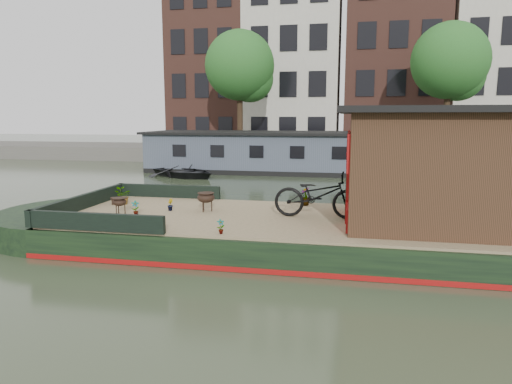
% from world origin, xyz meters
% --- Properties ---
extents(ground, '(120.00, 120.00, 0.00)m').
position_xyz_m(ground, '(0.00, 0.00, 0.00)').
color(ground, '#273421').
rests_on(ground, ground).
extents(houseboat_hull, '(14.01, 4.02, 0.60)m').
position_xyz_m(houseboat_hull, '(-1.33, 0.00, 0.27)').
color(houseboat_hull, black).
rests_on(houseboat_hull, ground).
extents(houseboat_deck, '(11.80, 3.80, 0.05)m').
position_xyz_m(houseboat_deck, '(0.00, 0.00, 0.62)').
color(houseboat_deck, '#9A815F').
rests_on(houseboat_deck, houseboat_hull).
extents(bow_bulwark, '(3.00, 4.00, 0.35)m').
position_xyz_m(bow_bulwark, '(-5.07, 0.00, 0.82)').
color(bow_bulwark, black).
rests_on(bow_bulwark, houseboat_deck).
extents(cabin, '(4.00, 3.50, 2.42)m').
position_xyz_m(cabin, '(2.19, 0.00, 1.88)').
color(cabin, black).
rests_on(cabin, houseboat_deck).
extents(bicycle, '(1.98, 0.75, 1.03)m').
position_xyz_m(bicycle, '(-0.21, 0.13, 1.16)').
color(bicycle, black).
rests_on(bicycle, houseboat_deck).
extents(potted_plant_a, '(0.22, 0.19, 0.34)m').
position_xyz_m(potted_plant_a, '(-4.31, -0.48, 0.82)').
color(potted_plant_a, brown).
rests_on(potted_plant_a, houseboat_deck).
extents(potted_plant_b, '(0.19, 0.20, 0.29)m').
position_xyz_m(potted_plant_b, '(-3.75, 0.20, 0.79)').
color(potted_plant_b, brown).
rests_on(potted_plant_b, houseboat_deck).
extents(potted_plant_c, '(0.49, 0.45, 0.44)m').
position_xyz_m(potted_plant_c, '(-5.24, 0.71, 0.87)').
color(potted_plant_c, maroon).
rests_on(potted_plant_c, houseboat_deck).
extents(potted_plant_d, '(0.35, 0.35, 0.47)m').
position_xyz_m(potted_plant_d, '(-0.63, 1.52, 0.88)').
color(potted_plant_d, brown).
rests_on(potted_plant_d, houseboat_deck).
extents(potted_plant_e, '(0.18, 0.18, 0.29)m').
position_xyz_m(potted_plant_e, '(-1.94, -1.70, 0.80)').
color(potted_plant_e, brown).
rests_on(potted_plant_e, houseboat_deck).
extents(brazier_front, '(0.45, 0.45, 0.39)m').
position_xyz_m(brazier_front, '(-4.73, -0.42, 0.84)').
color(brazier_front, black).
rests_on(brazier_front, houseboat_deck).
extents(brazier_rear, '(0.51, 0.51, 0.45)m').
position_xyz_m(brazier_rear, '(-2.87, 0.30, 0.88)').
color(brazier_rear, black).
rests_on(brazier_rear, houseboat_deck).
extents(bollard_port, '(0.16, 0.16, 0.19)m').
position_xyz_m(bollard_port, '(-5.46, 0.64, 0.74)').
color(bollard_port, black).
rests_on(bollard_port, houseboat_deck).
extents(bollard_stbd, '(0.16, 0.16, 0.18)m').
position_xyz_m(bollard_stbd, '(-5.60, -1.28, 0.74)').
color(bollard_stbd, black).
rests_on(bollard_stbd, houseboat_deck).
extents(dinghy, '(4.36, 3.93, 0.74)m').
position_xyz_m(dinghy, '(-7.36, 10.98, 0.37)').
color(dinghy, black).
rests_on(dinghy, ground).
extents(far_houseboat, '(20.40, 4.40, 2.11)m').
position_xyz_m(far_houseboat, '(0.00, 14.00, 0.97)').
color(far_houseboat, '#414757').
rests_on(far_houseboat, ground).
extents(quay, '(60.00, 6.00, 0.90)m').
position_xyz_m(quay, '(0.00, 20.50, 0.45)').
color(quay, '#47443F').
rests_on(quay, ground).
extents(townhouse_row, '(27.25, 8.00, 16.50)m').
position_xyz_m(townhouse_row, '(0.15, 27.50, 7.90)').
color(townhouse_row, brown).
rests_on(townhouse_row, ground).
extents(tree_left, '(4.40, 4.40, 7.40)m').
position_xyz_m(tree_left, '(-6.36, 19.07, 5.89)').
color(tree_left, '#332316').
rests_on(tree_left, quay).
extents(tree_right, '(4.40, 4.40, 7.40)m').
position_xyz_m(tree_right, '(6.14, 19.07, 5.89)').
color(tree_right, '#332316').
rests_on(tree_right, quay).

